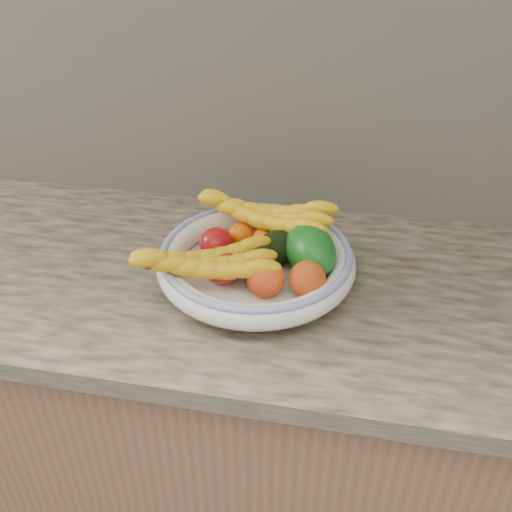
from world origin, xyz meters
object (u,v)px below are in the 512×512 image
(green_mango, at_px, (310,251))
(banana_bunch_front, at_px, (205,266))
(banana_bunch_back, at_px, (264,218))
(fruit_bowl, at_px, (256,261))

(green_mango, distance_m, banana_bunch_front, 0.21)
(green_mango, height_order, banana_bunch_front, green_mango)
(banana_bunch_front, bearing_deg, banana_bunch_back, 45.44)
(fruit_bowl, xyz_separation_m, green_mango, (0.10, 0.02, 0.03))
(green_mango, relative_size, banana_bunch_front, 0.49)
(green_mango, xyz_separation_m, banana_bunch_back, (-0.11, 0.08, 0.01))
(fruit_bowl, xyz_separation_m, banana_bunch_front, (-0.08, -0.08, 0.03))
(banana_bunch_back, height_order, banana_bunch_front, banana_bunch_back)
(green_mango, bearing_deg, fruit_bowl, 159.24)
(fruit_bowl, distance_m, banana_bunch_front, 0.12)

